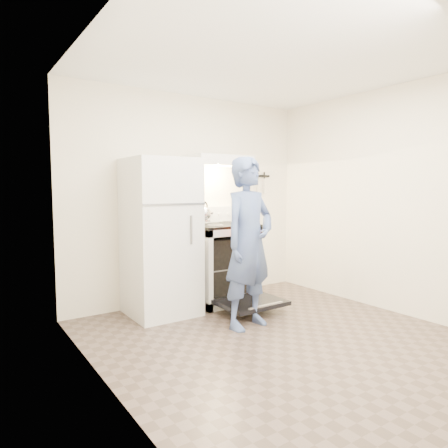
{
  "coord_description": "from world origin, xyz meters",
  "views": [
    {
      "loc": [
        -2.44,
        -2.51,
        1.38
      ],
      "look_at": [
        -0.05,
        1.0,
        1.0
      ],
      "focal_mm": 32.0,
      "sensor_mm": 36.0,
      "label": 1
    }
  ],
  "objects_px": {
    "stove_body": "(221,264)",
    "refrigerator": "(161,237)",
    "person": "(249,243)",
    "tea_kettle": "(203,213)",
    "dutch_oven": "(247,234)"
  },
  "relations": [
    {
      "from": "stove_body",
      "to": "refrigerator",
      "type": "bearing_deg",
      "value": -178.23
    },
    {
      "from": "refrigerator",
      "to": "person",
      "type": "xyz_separation_m",
      "value": [
        0.54,
        -0.87,
        -0.01
      ]
    },
    {
      "from": "person",
      "to": "dutch_oven",
      "type": "height_order",
      "value": "person"
    },
    {
      "from": "tea_kettle",
      "to": "person",
      "type": "relative_size",
      "value": 0.16
    },
    {
      "from": "refrigerator",
      "to": "stove_body",
      "type": "bearing_deg",
      "value": 1.77
    },
    {
      "from": "person",
      "to": "tea_kettle",
      "type": "bearing_deg",
      "value": 76.18
    },
    {
      "from": "refrigerator",
      "to": "tea_kettle",
      "type": "distance_m",
      "value": 0.66
    },
    {
      "from": "stove_body",
      "to": "tea_kettle",
      "type": "xyz_separation_m",
      "value": [
        -0.2,
        0.08,
        0.63
      ]
    },
    {
      "from": "refrigerator",
      "to": "stove_body",
      "type": "height_order",
      "value": "refrigerator"
    },
    {
      "from": "refrigerator",
      "to": "tea_kettle",
      "type": "relative_size",
      "value": 6.13
    },
    {
      "from": "stove_body",
      "to": "tea_kettle",
      "type": "bearing_deg",
      "value": 157.62
    },
    {
      "from": "refrigerator",
      "to": "dutch_oven",
      "type": "height_order",
      "value": "refrigerator"
    },
    {
      "from": "stove_body",
      "to": "dutch_oven",
      "type": "bearing_deg",
      "value": -89.51
    },
    {
      "from": "stove_body",
      "to": "dutch_oven",
      "type": "height_order",
      "value": "dutch_oven"
    },
    {
      "from": "refrigerator",
      "to": "person",
      "type": "relative_size",
      "value": 1.01
    }
  ]
}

